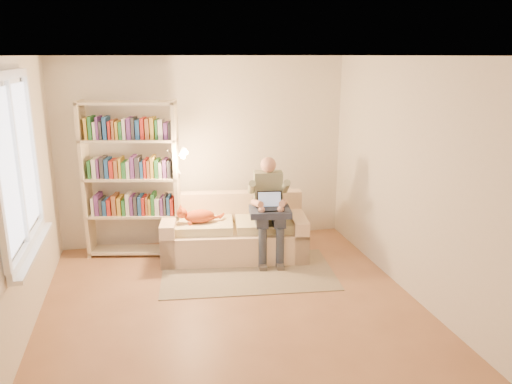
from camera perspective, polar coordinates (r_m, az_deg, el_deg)
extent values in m
plane|color=#976544|center=(5.37, -2.39, -13.68)|extent=(4.50, 4.50, 0.00)
cube|color=white|center=(4.69, -2.75, 15.29)|extent=(4.00, 4.50, 0.02)
cube|color=silver|center=(4.93, -26.05, -1.57)|extent=(0.02, 4.50, 2.60)
cube|color=silver|center=(5.58, 18.09, 1.07)|extent=(0.02, 4.50, 2.60)
cube|color=silver|center=(7.04, -5.93, 4.61)|extent=(4.00, 0.02, 2.60)
cube|color=silver|center=(2.83, 6.01, -12.19)|extent=(4.00, 0.02, 2.60)
plane|color=white|center=(5.04, -25.71, 2.91)|extent=(0.00, 1.50, 1.50)
cube|color=white|center=(4.95, -26.67, 11.88)|extent=(0.05, 1.50, 0.08)
cube|color=white|center=(5.24, -24.60, -5.53)|extent=(0.05, 1.50, 0.08)
cube|color=white|center=(5.03, -25.59, 2.92)|extent=(0.04, 0.05, 1.50)
cube|color=white|center=(5.25, -24.11, -6.03)|extent=(0.12, 1.52, 0.04)
cube|color=beige|center=(6.70, -2.49, -5.70)|extent=(1.98, 1.11, 0.39)
cube|color=beige|center=(6.88, -2.63, -1.61)|extent=(1.89, 0.46, 0.40)
cube|color=beige|center=(6.70, -9.77, -5.15)|extent=(0.31, 0.86, 0.56)
cube|color=beige|center=(6.75, 4.73, -4.81)|extent=(0.31, 0.86, 0.56)
cube|color=beige|center=(6.57, -6.19, -3.86)|extent=(0.87, 0.68, 0.11)
cube|color=beige|center=(6.60, 1.19, -3.69)|extent=(0.87, 0.68, 0.11)
cube|color=gray|center=(6.53, 1.38, 0.18)|extent=(0.39, 0.25, 0.50)
sphere|color=tan|center=(6.43, 1.42, 3.13)|extent=(0.20, 0.20, 0.20)
cube|color=#333947|center=(6.38, 0.60, -3.02)|extent=(0.21, 0.43, 0.16)
cube|color=#333947|center=(6.41, 2.56, -2.97)|extent=(0.21, 0.43, 0.16)
cylinder|color=#333947|center=(6.31, 0.76, -6.42)|extent=(0.11, 0.11, 0.53)
cylinder|color=#333947|center=(6.33, 2.75, -6.35)|extent=(0.11, 0.11, 0.53)
ellipsoid|color=#DA5C2A|center=(6.50, -6.23, -2.76)|extent=(0.41, 0.26, 0.17)
sphere|color=#DA5C2A|center=(6.46, -8.23, -2.39)|extent=(0.14, 0.14, 0.14)
cylinder|color=#DA5C2A|center=(6.54, -4.42, -2.89)|extent=(0.19, 0.07, 0.05)
cube|color=#262C42|center=(6.35, 1.27, -2.26)|extent=(0.57, 0.49, 0.08)
cube|color=black|center=(6.30, 1.30, -1.92)|extent=(0.35, 0.26, 0.02)
cube|color=black|center=(6.37, 1.21, -0.82)|extent=(0.32, 0.12, 0.21)
plane|color=#8CA5CC|center=(6.37, 1.21, -0.82)|extent=(0.30, 0.12, 0.28)
cube|color=beige|center=(6.86, -18.86, 1.28)|extent=(0.11, 0.31, 2.06)
cube|color=beige|center=(6.60, -9.04, 1.38)|extent=(0.11, 0.31, 2.06)
cube|color=beige|center=(7.00, -13.52, -6.43)|extent=(1.26, 0.56, 0.03)
cube|color=beige|center=(6.83, -13.79, -2.52)|extent=(1.26, 0.56, 0.03)
cube|color=beige|center=(6.70, -14.06, 1.57)|extent=(1.26, 0.56, 0.03)
cube|color=beige|center=(6.60, -14.34, 5.80)|extent=(1.26, 0.56, 0.03)
cube|color=beige|center=(6.54, -14.61, 9.84)|extent=(1.26, 0.56, 0.03)
cube|color=#333338|center=(6.79, -13.86, -1.40)|extent=(1.08, 0.46, 0.25)
cube|color=#1E4C8C|center=(6.67, -14.14, 2.73)|extent=(1.08, 0.46, 0.25)
cube|color=#B2261E|center=(6.58, -14.42, 6.99)|extent=(1.08, 0.46, 0.25)
cylinder|color=silver|center=(6.59, -9.83, 1.94)|extent=(0.11, 0.11, 0.04)
cone|color=silver|center=(6.37, -8.54, 4.40)|extent=(0.16, 0.19, 0.17)
cube|color=gray|center=(6.26, -0.94, -9.15)|extent=(2.23, 1.47, 0.01)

